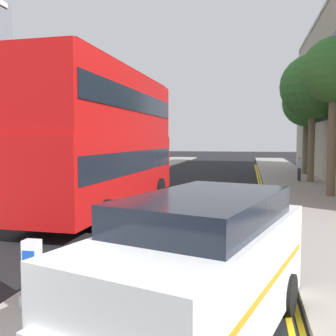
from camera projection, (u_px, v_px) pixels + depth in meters
sidewalk_right at (310, 198)px, 18.52m from camera, size 4.00×80.00×0.14m
sidewalk_left at (64, 190)px, 21.22m from camera, size 4.00×80.00×0.14m
kerb_line_outer at (267, 204)px, 17.01m from camera, size 0.10×56.00×0.01m
kerb_line_inner at (264, 204)px, 17.04m from camera, size 0.10×56.00×0.01m
traffic_island at (33, 307)px, 6.51m from camera, size 1.10×2.20×0.10m
keep_left_bollard at (32, 275)px, 6.46m from camera, size 0.36×0.28×1.11m
double_decker_bus_away at (108, 136)px, 15.27m from camera, size 2.98×10.86×5.64m
taxi_minivan at (200, 270)px, 5.35m from camera, size 3.18×5.15×2.12m
pedestrian_far at (299, 168)px, 25.46m from camera, size 0.34×0.22×1.62m
street_tree_near at (306, 103)px, 30.27m from camera, size 3.73×3.73×7.55m
street_tree_mid at (334, 72)px, 18.29m from camera, size 3.13×3.13×7.67m
street_tree_far at (313, 87)px, 24.75m from camera, size 4.20×4.20×8.32m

